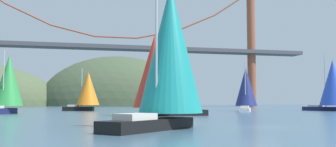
# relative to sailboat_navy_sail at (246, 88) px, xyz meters

# --- Properties ---
(ground_plane) EXTENTS (360.00, 360.00, 0.00)m
(ground_plane) POSITION_rel_sailboat_navy_sail_xyz_m (-17.60, -39.17, -4.10)
(ground_plane) COLOR #426075
(headland_center) EXTENTS (63.93, 44.00, 41.26)m
(headland_center) POSITION_rel_sailboat_navy_sail_xyz_m (-12.60, 95.83, -4.10)
(headland_center) COLOR #425138
(headland_center) RESTS_ON ground_plane
(suspension_bridge) EXTENTS (128.82, 6.00, 40.05)m
(suspension_bridge) POSITION_rel_sailboat_navy_sail_xyz_m (-17.60, 55.83, 15.20)
(suspension_bridge) COLOR brown
(suspension_bridge) RESTS_ON ground_plane
(sailboat_navy_sail) EXTENTS (5.85, 7.37, 8.60)m
(sailboat_navy_sail) POSITION_rel_sailboat_navy_sail_xyz_m (0.00, 0.00, 0.00)
(sailboat_navy_sail) COLOR white
(sailboat_navy_sail) RESTS_ON ground_plane
(sailboat_blue_spinnaker) EXTENTS (5.86, 9.67, 10.45)m
(sailboat_blue_spinnaker) POSITION_rel_sailboat_navy_sail_xyz_m (16.02, -2.46, 0.77)
(sailboat_blue_spinnaker) COLOR #191E4C
(sailboat_blue_spinnaker) RESTS_ON ground_plane
(sailboat_scarlet_sail) EXTENTS (9.39, 5.55, 10.40)m
(sailboat_scarlet_sail) POSITION_rel_sailboat_navy_sail_xyz_m (-20.32, -18.32, 0.99)
(sailboat_scarlet_sail) COLOR black
(sailboat_scarlet_sail) RESTS_ON ground_plane
(sailboat_teal_sail) EXTENTS (7.94, 7.74, 10.49)m
(sailboat_teal_sail) POSITION_rel_sailboat_navy_sail_xyz_m (-23.68, -38.61, 0.78)
(sailboat_teal_sail) COLOR black
(sailboat_teal_sail) RESTS_ON ground_plane
(sailboat_green_sail) EXTENTS (5.20, 7.67, 8.90)m
(sailboat_green_sail) POSITION_rel_sailboat_navy_sail_xyz_m (-38.95, -4.95, 0.31)
(sailboat_green_sail) COLOR #191E4C
(sailboat_green_sail) RESTS_ON ground_plane
(sailboat_orange_sail) EXTENTS (7.08, 4.95, 7.83)m
(sailboat_orange_sail) POSITION_rel_sailboat_navy_sail_xyz_m (-27.50, 8.71, -0.26)
(sailboat_orange_sail) COLOR black
(sailboat_orange_sail) RESTS_ON ground_plane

